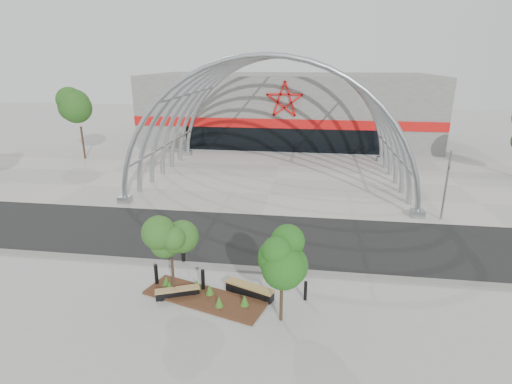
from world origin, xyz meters
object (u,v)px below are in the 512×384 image
Objects in this scene: bollard_2 at (203,280)px; street_tree_0 at (171,243)px; signal_pole at (446,185)px; bench_1 at (250,290)px; street_tree_1 at (282,256)px; bench_0 at (178,293)px.

street_tree_0 is at bearing -157.95° from bollard_2.
signal_pole reaches higher than bollard_2.
street_tree_1 is at bearing -46.00° from bench_1.
bollard_2 is at bearing 155.82° from street_tree_1.
street_tree_1 is 4.52m from bollard_2.
street_tree_1 reaches higher than bollard_2.
street_tree_0 reaches higher than bench_0.
signal_pole is 17.57m from street_tree_0.
street_tree_1 is 5.32m from bench_0.
street_tree_0 is at bearing -172.82° from bench_1.
street_tree_1 is at bearing -13.35° from street_tree_0.
street_tree_0 is (-14.04, -10.56, 0.13)m from signal_pole.
bench_0 is (0.20, -0.14, -2.30)m from street_tree_0.
signal_pole reaches higher than street_tree_0.
bench_0 is at bearing -142.28° from signal_pole.
bollard_2 is at bearing 32.41° from bench_0.
street_tree_1 reaches higher than bench_1.
bollard_2 reaches higher than bench_0.
street_tree_0 is at bearing -143.05° from signal_pole.
bench_1 is (3.06, 0.55, 0.04)m from bench_0.
signal_pole is 14.94m from street_tree_1.
bench_1 is at bearing 7.18° from street_tree_0.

